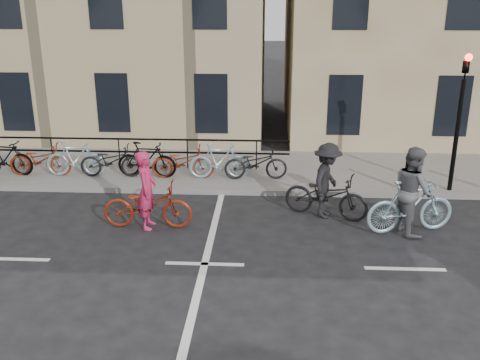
{
  "coord_description": "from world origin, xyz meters",
  "views": [
    {
      "loc": [
        1.23,
        -9.62,
        5.09
      ],
      "look_at": [
        0.61,
        2.08,
        1.1
      ],
      "focal_mm": 40.0,
      "sensor_mm": 36.0,
      "label": 1
    }
  ],
  "objects_px": {
    "cyclist_grey": "(412,199)",
    "cyclist_pink": "(147,202)",
    "traffic_light": "(461,106)",
    "cyclist_dark": "(326,188)"
  },
  "relations": [
    {
      "from": "cyclist_pink",
      "to": "cyclist_grey",
      "type": "xyz_separation_m",
      "value": [
        6.02,
        0.05,
        0.18
      ]
    },
    {
      "from": "cyclist_grey",
      "to": "traffic_light",
      "type": "bearing_deg",
      "value": -47.33
    },
    {
      "from": "cyclist_grey",
      "to": "cyclist_dark",
      "type": "distance_m",
      "value": 2.0
    },
    {
      "from": "cyclist_grey",
      "to": "cyclist_pink",
      "type": "bearing_deg",
      "value": 77.35
    },
    {
      "from": "cyclist_grey",
      "to": "cyclist_dark",
      "type": "bearing_deg",
      "value": 52.64
    },
    {
      "from": "cyclist_dark",
      "to": "cyclist_grey",
      "type": "bearing_deg",
      "value": -91.93
    },
    {
      "from": "cyclist_pink",
      "to": "cyclist_grey",
      "type": "distance_m",
      "value": 6.02
    },
    {
      "from": "traffic_light",
      "to": "cyclist_pink",
      "type": "bearing_deg",
      "value": -161.64
    },
    {
      "from": "cyclist_grey",
      "to": "cyclist_dark",
      "type": "height_order",
      "value": "cyclist_grey"
    },
    {
      "from": "cyclist_pink",
      "to": "cyclist_dark",
      "type": "relative_size",
      "value": 0.94
    }
  ]
}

